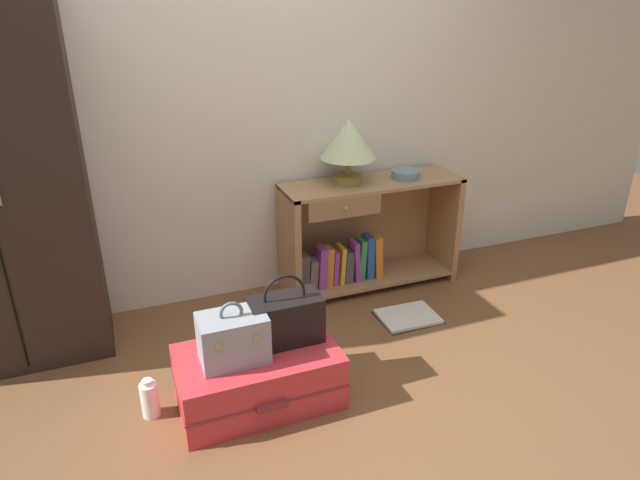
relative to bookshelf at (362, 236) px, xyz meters
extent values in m
plane|color=brown|center=(-0.65, -1.26, -0.34)|extent=(9.00, 9.00, 0.00)
cube|color=silver|center=(-0.65, 0.24, 0.96)|extent=(6.40, 0.10, 2.60)
cube|color=#A37A51|center=(-0.50, -0.02, 0.01)|extent=(0.04, 0.36, 0.71)
cube|color=#A37A51|center=(0.60, -0.02, 0.01)|extent=(0.04, 0.36, 0.71)
cube|color=#A37A51|center=(0.05, -0.02, 0.36)|extent=(1.14, 0.36, 0.02)
cube|color=#A37A51|center=(0.05, -0.02, -0.28)|extent=(1.06, 0.36, 0.02)
cube|color=#A37A51|center=(0.05, 0.16, 0.01)|extent=(1.06, 0.01, 0.69)
cube|color=#8F6B47|center=(-0.21, -0.18, 0.29)|extent=(0.46, 0.02, 0.12)
sphere|color=#9E844C|center=(-0.21, -0.20, 0.29)|extent=(0.02, 0.02, 0.02)
cube|color=#4C474C|center=(-0.42, -0.04, -0.15)|extent=(0.06, 0.11, 0.24)
cube|color=#726659|center=(-0.36, -0.04, -0.18)|extent=(0.06, 0.09, 0.19)
cube|color=purple|center=(-0.30, -0.04, -0.14)|extent=(0.06, 0.12, 0.27)
cube|color=orange|center=(-0.25, -0.04, -0.15)|extent=(0.05, 0.09, 0.26)
cube|color=purple|center=(-0.21, -0.04, -0.16)|extent=(0.04, 0.09, 0.23)
cube|color=gold|center=(-0.17, -0.04, -0.15)|extent=(0.04, 0.12, 0.25)
cube|color=#4C474C|center=(-0.12, -0.04, -0.17)|extent=(0.07, 0.10, 0.21)
cube|color=purple|center=(-0.07, -0.04, -0.14)|extent=(0.05, 0.13, 0.27)
cube|color=green|center=(-0.03, -0.04, -0.14)|extent=(0.05, 0.09, 0.28)
cube|color=#2D51B2|center=(0.03, -0.04, -0.13)|extent=(0.05, 0.10, 0.29)
cube|color=orange|center=(0.08, -0.04, -0.13)|extent=(0.07, 0.11, 0.29)
cylinder|color=olive|center=(-0.10, 0.01, 0.39)|extent=(0.17, 0.17, 0.05)
cylinder|color=olive|center=(-0.10, 0.01, 0.47)|extent=(0.04, 0.04, 0.11)
cone|color=beige|center=(-0.10, 0.01, 0.64)|extent=(0.34, 0.34, 0.24)
cylinder|color=slate|center=(0.27, -0.03, 0.39)|extent=(0.18, 0.18, 0.05)
cube|color=#D1333D|center=(-0.95, -0.89, -0.20)|extent=(0.74, 0.42, 0.27)
cube|color=maroon|center=(-0.95, -0.89, -0.20)|extent=(0.74, 0.43, 0.01)
cube|color=maroon|center=(-0.95, -1.11, -0.20)|extent=(0.14, 0.02, 0.03)
cube|color=#8E99A3|center=(-1.05, -0.90, 0.04)|extent=(0.30, 0.19, 0.22)
torus|color=slate|center=(-1.05, -0.90, 0.17)|extent=(0.11, 0.02, 0.11)
cube|color=tan|center=(-1.13, -1.01, 0.08)|extent=(0.02, 0.01, 0.02)
cube|color=tan|center=(-0.97, -1.01, 0.08)|extent=(0.02, 0.01, 0.02)
cube|color=black|center=(-0.79, -0.84, 0.04)|extent=(0.34, 0.18, 0.23)
torus|color=black|center=(-0.79, -0.84, 0.18)|extent=(0.20, 0.01, 0.20)
cylinder|color=white|center=(-1.43, -0.81, -0.25)|extent=(0.08, 0.08, 0.17)
cylinder|color=silver|center=(-1.43, -0.81, -0.16)|extent=(0.05, 0.05, 0.02)
cube|color=white|center=(0.08, -0.50, -0.33)|extent=(0.35, 0.27, 0.02)
cube|color=black|center=(0.08, -0.50, -0.34)|extent=(0.36, 0.28, 0.01)
camera|label=1|loc=(-1.45, -2.96, 1.41)|focal=31.27mm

